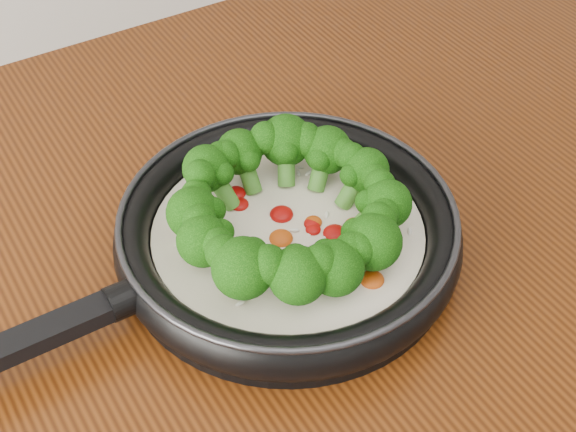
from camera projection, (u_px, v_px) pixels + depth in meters
skillet at (285, 229)px, 0.75m from camera, size 0.49×0.32×0.09m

